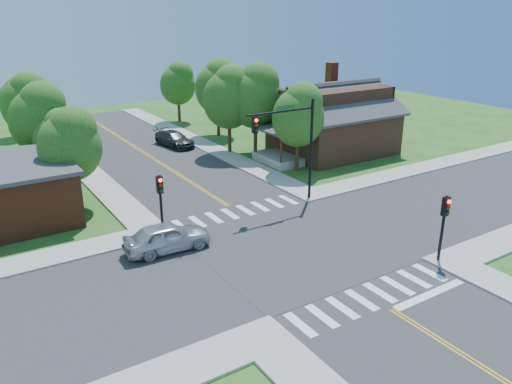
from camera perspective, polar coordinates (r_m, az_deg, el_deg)
ground at (r=28.82m, az=4.23°, el=-6.34°), size 100.00×100.00×0.00m
road_ns at (r=28.81m, az=4.23°, el=-6.31°), size 10.00×90.00×0.04m
road_ew at (r=28.81m, az=4.23°, el=-6.30°), size 90.00×10.00×0.04m
intersection_patch at (r=28.82m, az=4.23°, el=-6.34°), size 10.20×10.20×0.06m
sidewalk_ne at (r=49.72m, az=8.01°, el=5.13°), size 40.00×40.00×0.14m
crosswalk_north at (r=33.50m, az=-2.11°, el=-2.28°), size 8.85×2.00×0.01m
crosswalk_south at (r=24.77m, az=12.99°, el=-11.52°), size 8.85×2.00×0.01m
centerline at (r=28.80m, az=4.23°, el=-6.26°), size 0.30×90.00×0.01m
stop_bar at (r=25.72m, az=19.24°, el=-11.06°), size 4.60×0.45×0.09m
signal_mast_ne at (r=33.57m, az=4.11°, el=6.37°), size 5.30×0.42×7.20m
signal_pole_se at (r=27.87m, az=20.74°, el=-2.63°), size 0.34×0.42×3.80m
signal_pole_nw at (r=29.75m, az=-10.87°, el=-0.21°), size 0.34×0.42×3.80m
house_ne at (r=47.36m, az=8.78°, el=8.39°), size 13.05×8.80×7.11m
tree_e_a at (r=41.09m, az=4.99°, el=8.92°), size 4.36×4.14×7.41m
tree_e_b at (r=46.16m, az=0.05°, el=11.11°), size 4.97×4.72×8.45m
tree_e_c at (r=53.32m, az=-4.33°, el=12.05°), size 4.77×4.53×8.11m
tree_e_d at (r=60.85m, az=-8.86°, el=12.29°), size 4.21×4.00×7.15m
tree_w_a at (r=35.04m, az=-20.40°, el=5.32°), size 4.14×3.93×7.03m
tree_w_b at (r=41.70m, az=-23.36°, el=7.92°), size 4.61×4.38×7.84m
tree_w_c at (r=49.51m, az=-24.61°, el=9.36°), size 4.54×4.31×7.72m
tree_w_d at (r=58.42m, az=-25.68°, el=9.63°), size 3.66×3.48×6.22m
tree_house at (r=46.34m, az=-3.01°, el=10.95°), size 4.85×4.61×8.24m
tree_bldg at (r=40.38m, az=-21.71°, el=6.03°), size 3.54×3.36×6.02m
car_silver at (r=28.47m, az=-10.13°, el=-5.13°), size 2.39×5.02×1.65m
car_dgrey at (r=50.11m, az=-9.32°, el=5.96°), size 3.72×5.69×1.45m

